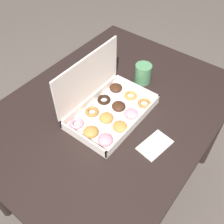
# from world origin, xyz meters

# --- Properties ---
(ground_plane) EXTENTS (8.00, 8.00, 0.00)m
(ground_plane) POSITION_xyz_m (0.00, 0.00, 0.00)
(ground_plane) COLOR #564C44
(dining_table) EXTENTS (1.20, 0.91, 0.77)m
(dining_table) POSITION_xyz_m (0.00, 0.00, 0.67)
(dining_table) COLOR black
(dining_table) RESTS_ON ground_plane
(donut_box) EXTENTS (0.40, 0.26, 0.26)m
(donut_box) POSITION_xyz_m (-0.04, -0.00, 0.82)
(donut_box) COLOR silver
(donut_box) RESTS_ON dining_table
(coffee_mug) EXTENTS (0.08, 0.08, 0.10)m
(coffee_mug) POSITION_xyz_m (0.25, -0.01, 0.82)
(coffee_mug) COLOR #4C8456
(coffee_mug) RESTS_ON dining_table
(paper_napkin) EXTENTS (0.15, 0.11, 0.01)m
(paper_napkin) POSITION_xyz_m (-0.06, -0.28, 0.77)
(paper_napkin) COLOR silver
(paper_napkin) RESTS_ON dining_table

